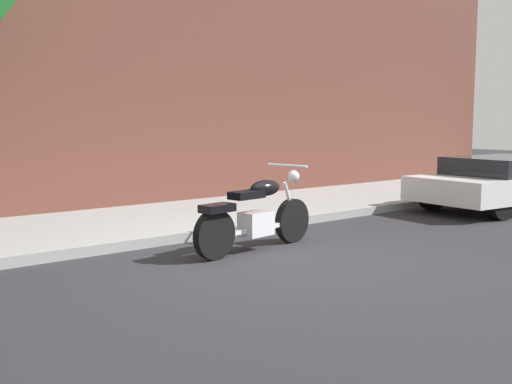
# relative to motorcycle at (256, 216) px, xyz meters

# --- Properties ---
(ground_plane) EXTENTS (60.00, 60.00, 0.00)m
(ground_plane) POSITION_rel_motorcycle_xyz_m (-0.13, -0.68, -0.46)
(ground_plane) COLOR #28282D
(sidewalk) EXTENTS (24.36, 3.08, 0.14)m
(sidewalk) POSITION_rel_motorcycle_xyz_m (-0.13, 2.57, -0.39)
(sidewalk) COLOR #979797
(sidewalk) RESTS_ON ground
(motorcycle) EXTENTS (2.13, 0.70, 1.12)m
(motorcycle) POSITION_rel_motorcycle_xyz_m (0.00, 0.00, 0.00)
(motorcycle) COLOR black
(motorcycle) RESTS_ON ground
(parked_car_white) EXTENTS (4.27, 2.16, 1.03)m
(parked_car_white) POSITION_rel_motorcycle_xyz_m (6.25, -0.16, 0.09)
(parked_car_white) COLOR black
(parked_car_white) RESTS_ON ground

